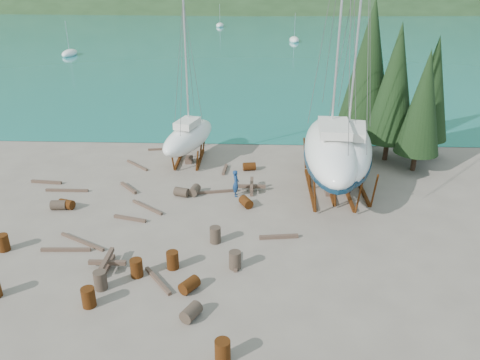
{
  "coord_description": "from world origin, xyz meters",
  "views": [
    {
      "loc": [
        2.93,
        -21.44,
        12.82
      ],
      "look_at": [
        1.91,
        3.0,
        2.07
      ],
      "focal_mm": 35.0,
      "sensor_mm": 36.0,
      "label": 1
    }
  ],
  "objects_px": {
    "worker": "(236,183)",
    "small_sailboat_shore": "(189,137)",
    "large_sailboat_near": "(331,149)",
    "large_sailboat_far": "(348,150)"
  },
  "relations": [
    {
      "from": "small_sailboat_shore",
      "to": "large_sailboat_near",
      "type": "bearing_deg",
      "value": -10.68
    },
    {
      "from": "large_sailboat_near",
      "to": "small_sailboat_shore",
      "type": "bearing_deg",
      "value": 156.91
    },
    {
      "from": "worker",
      "to": "large_sailboat_far",
      "type": "bearing_deg",
      "value": -84.96
    },
    {
      "from": "worker",
      "to": "small_sailboat_shore",
      "type": "bearing_deg",
      "value": 25.36
    },
    {
      "from": "large_sailboat_near",
      "to": "small_sailboat_shore",
      "type": "xyz_separation_m",
      "value": [
        -9.71,
        4.88,
        -0.97
      ]
    },
    {
      "from": "worker",
      "to": "large_sailboat_near",
      "type": "bearing_deg",
      "value": -87.15
    },
    {
      "from": "small_sailboat_shore",
      "to": "worker",
      "type": "height_order",
      "value": "small_sailboat_shore"
    },
    {
      "from": "small_sailboat_shore",
      "to": "worker",
      "type": "distance_m",
      "value": 7.11
    },
    {
      "from": "large_sailboat_near",
      "to": "worker",
      "type": "bearing_deg",
      "value": -166.36
    },
    {
      "from": "large_sailboat_far",
      "to": "small_sailboat_shore",
      "type": "height_order",
      "value": "large_sailboat_far"
    }
  ]
}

